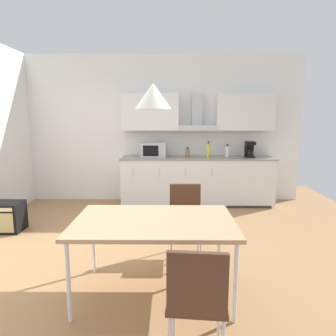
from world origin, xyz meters
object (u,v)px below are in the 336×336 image
bottle_brown (188,153)px  pendant_lamp (153,96)px  dining_table (154,224)px  guitar_amp (5,217)px  chair_near_right (197,294)px  chair_far_right (185,213)px  coffee_maker (250,149)px  bottle_white (227,151)px  bottle_yellow (208,150)px  microwave (153,150)px

bottle_brown → pendant_lamp: pendant_lamp is taller
dining_table → guitar_amp: (-2.32, 1.60, -0.48)m
chair_near_right → chair_far_right: 1.70m
bottle_brown → dining_table: (-0.48, -3.05, -0.31)m
coffee_maker → chair_near_right: size_ratio=0.34×
coffee_maker → chair_far_right: size_ratio=0.34×
chair_near_right → pendant_lamp: 1.61m
bottle_white → bottle_yellow: size_ratio=0.79×
bottle_yellow → chair_near_right: bottle_yellow is taller
coffee_maker → pendant_lamp: bearing=-118.5°
dining_table → chair_far_right: 0.93m
bottle_white → pendant_lamp: size_ratio=0.78×
bottle_brown → dining_table: size_ratio=0.13×
microwave → dining_table: size_ratio=0.32×
chair_far_right → bottle_brown: bearing=86.1°
bottle_white → bottle_yellow: 0.39m
guitar_amp → pendant_lamp: 3.26m
chair_near_right → guitar_amp: size_ratio=1.67×
microwave → coffee_maker: coffee_maker is taller
dining_table → pendant_lamp: (0.00, -0.00, 1.16)m
coffee_maker → chair_near_right: bearing=-108.9°
microwave → bottle_white: (1.43, 0.06, -0.03)m
bottle_yellow → bottle_brown: 0.40m
guitar_amp → chair_far_right: bearing=-15.8°
coffee_maker → chair_near_right: coffee_maker is taller
chair_near_right → microwave: bearing=97.3°
bottle_white → pendant_lamp: bearing=-111.9°
microwave → chair_near_right: 3.97m
coffee_maker → bottle_yellow: (-0.80, -0.05, -0.02)m
bottle_white → pendant_lamp: pendant_lamp is taller
bottle_white → guitar_amp: bearing=-157.0°
bottle_white → dining_table: size_ratio=0.17×
microwave → coffee_maker: bearing=0.8°
pendant_lamp → coffee_maker: bearing=61.5°
pendant_lamp → bottle_white: bearing=68.1°
chair_far_right → pendant_lamp: size_ratio=2.72×
bottle_white → pendant_lamp: (-1.25, -3.12, 0.83)m
bottle_yellow → chair_far_right: size_ratio=0.36×
coffee_maker → dining_table: (-1.67, -3.08, -0.38)m
bottle_yellow → chair_far_right: bottle_yellow is taller
chair_near_right → bottle_white: bearing=76.8°
microwave → chair_far_right: (0.51, -2.21, -0.53)m
chair_near_right → dining_table: bearing=111.0°
bottle_brown → pendant_lamp: (-0.48, -3.05, 0.85)m
coffee_maker → pendant_lamp: (-1.67, -3.08, 0.78)m
microwave → bottle_brown: bearing=-0.5°
bottle_brown → chair_near_right: bottle_brown is taller
bottle_yellow → pendant_lamp: (-0.88, -3.04, 0.80)m
bottle_yellow → pendant_lamp: 3.26m
microwave → chair_far_right: size_ratio=0.55×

